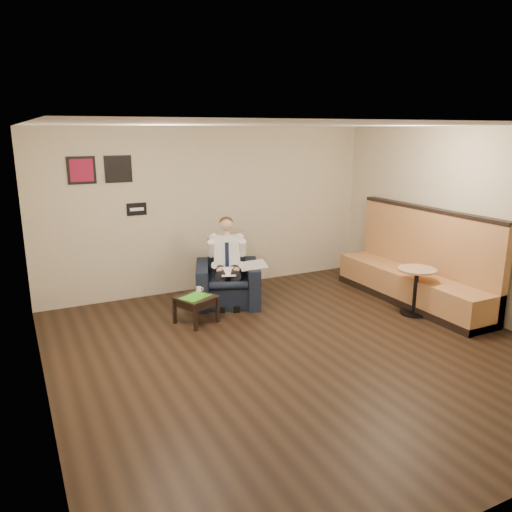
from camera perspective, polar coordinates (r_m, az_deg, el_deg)
name	(u,v)px	position (r m, az deg, el deg)	size (l,w,h in m)	color
ground	(300,350)	(6.54, 5.06, -10.65)	(6.00, 6.00, 0.00)	black
wall_back	(211,210)	(8.73, -5.12, 5.31)	(6.00, 0.02, 2.80)	beige
wall_left	(35,275)	(5.21, -23.96, -2.03)	(0.02, 6.00, 2.80)	beige
wall_right	(476,224)	(8.06, 23.81, 3.40)	(0.02, 6.00, 2.80)	beige
ceiling	(305,125)	(5.94, 5.67, 14.67)	(6.00, 6.00, 0.02)	white
seating_sign	(137,209)	(8.32, -13.48, 5.23)	(0.32, 0.02, 0.20)	black
art_print_left	(81,170)	(8.11, -19.32, 9.23)	(0.42, 0.03, 0.42)	maroon
art_print_right	(118,169)	(8.20, -15.47, 9.56)	(0.42, 0.03, 0.42)	black
armchair	(227,274)	(8.05, -3.28, -2.11)	(1.00, 1.00, 0.97)	black
seated_man	(228,266)	(7.88, -3.26, -1.12)	(0.63, 0.94, 1.32)	white
lap_papers	(228,272)	(7.80, -3.23, -1.81)	(0.22, 0.31, 0.01)	white
newspaper	(253,265)	(7.93, -0.35, -1.04)	(0.42, 0.52, 0.01)	silver
side_table	(196,310)	(7.36, -6.86, -6.11)	(0.49, 0.49, 0.40)	black
green_folder	(195,297)	(7.26, -6.97, -4.66)	(0.40, 0.29, 0.01)	green
coffee_mug	(199,289)	(7.46, -6.57, -3.82)	(0.07, 0.07, 0.09)	white
smartphone	(191,293)	(7.42, -7.41, -4.26)	(0.13, 0.06, 0.01)	black
banquette	(413,257)	(8.41, 17.56, -0.12)	(0.71, 2.96, 1.52)	#AB7442
cafe_table	(415,291)	(7.99, 17.75, -3.86)	(0.58, 0.58, 0.72)	tan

